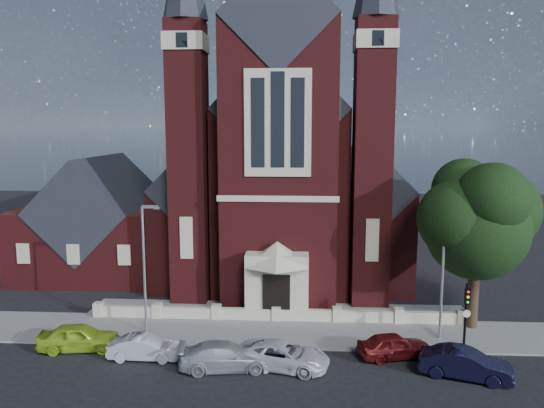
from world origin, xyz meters
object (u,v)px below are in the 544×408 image
at_px(traffic_signal, 466,308).
at_px(car_lime_van, 79,337).
at_px(car_silver_a, 145,348).
at_px(street_tree, 480,222).
at_px(car_dark_red, 394,346).
at_px(street_lamp_left, 145,262).
at_px(car_silver_b, 226,356).
at_px(church, 285,175).
at_px(street_lamp_right, 444,266).
at_px(car_navy, 466,364).
at_px(car_white_suv, 283,355).
at_px(parish_hall, 102,227).

height_order(traffic_signal, car_lime_van, traffic_signal).
height_order(car_lime_van, car_silver_a, car_lime_van).
bearing_deg(street_tree, car_dark_red, -142.94).
xyz_separation_m(street_lamp_left, car_silver_b, (5.57, -4.60, -3.88)).
relative_size(street_tree, street_lamp_left, 1.32).
distance_m(church, street_lamp_right, 21.76).
bearing_deg(traffic_signal, car_lime_van, -177.13).
bearing_deg(car_dark_red, traffic_signal, -90.14).
distance_m(traffic_signal, car_navy, 3.87).
distance_m(church, car_navy, 26.90).
xyz_separation_m(church, street_lamp_left, (-7.91, -18.94, -3.59)).
bearing_deg(street_lamp_left, car_silver_a, -75.84).
xyz_separation_m(church, car_dark_red, (6.84, -21.58, -7.49)).
bearing_deg(church, car_silver_a, -107.21).
height_order(street_lamp_right, car_white_suv, street_lamp_right).
bearing_deg(parish_hall, car_silver_b, -53.71).
bearing_deg(traffic_signal, street_tree, 64.05).
height_order(car_silver_a, car_white_suv, car_white_suv).
distance_m(church, parish_hall, 17.26).
height_order(church, car_white_suv, church).
relative_size(street_lamp_left, street_lamp_right, 1.00).
height_order(traffic_signal, car_silver_b, traffic_signal).
bearing_deg(car_silver_b, car_navy, -99.07).
bearing_deg(car_white_suv, street_lamp_right, -51.66).
bearing_deg(car_silver_b, car_lime_van, 69.85).
relative_size(car_silver_a, car_white_suv, 0.80).
bearing_deg(street_tree, car_lime_van, -169.51).
bearing_deg(parish_hall, street_lamp_left, -59.98).
bearing_deg(traffic_signal, church, 118.20).
height_order(church, street_lamp_left, church).
relative_size(traffic_signal, car_white_suv, 0.80).
height_order(car_silver_b, car_navy, car_navy).
distance_m(car_silver_a, car_navy, 17.12).
xyz_separation_m(car_white_suv, car_dark_red, (6.13, 1.61, 0.01)).
bearing_deg(car_dark_red, car_silver_b, 87.50).
distance_m(street_tree, street_lamp_left, 20.71).
distance_m(parish_hall, street_lamp_right, 29.62).
xyz_separation_m(street_lamp_right, car_white_suv, (-9.39, -4.26, -3.91)).
height_order(street_tree, car_navy, street_tree).
bearing_deg(car_lime_van, street_lamp_right, -90.75).
bearing_deg(traffic_signal, street_lamp_right, 120.01).
relative_size(car_lime_van, car_silver_b, 0.92).
bearing_deg(car_silver_a, car_dark_red, -86.49).
xyz_separation_m(church, traffic_signal, (11.00, -20.52, -5.60)).
distance_m(car_silver_a, car_silver_b, 4.75).
xyz_separation_m(parish_hall, street_tree, (28.60, -12.29, 2.95)).
bearing_deg(parish_hall, street_tree, -23.26).
height_order(street_lamp_right, car_silver_b, street_lamp_right).
xyz_separation_m(car_dark_red, car_navy, (3.24, -2.22, 0.06)).
relative_size(church, street_lamp_right, 4.31).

